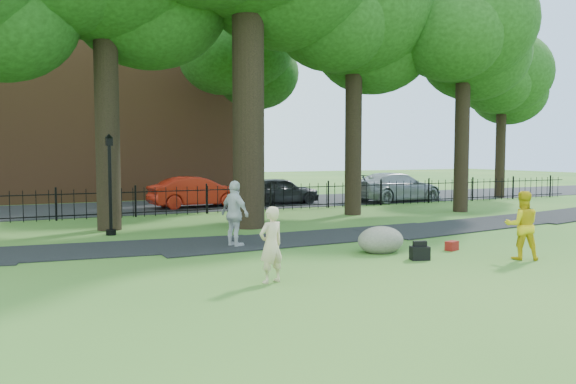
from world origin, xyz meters
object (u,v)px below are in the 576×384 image
woman (271,245)px  man (522,225)px  boulder (381,238)px  red_sedan (197,192)px  lamppost (110,186)px

woman → man: bearing=161.9°
boulder → red_sedan: red_sedan is taller
man → red_sedan: bearing=-45.3°
man → lamppost: 12.11m
red_sedan → boulder: bearing=179.5°
lamppost → red_sedan: 9.21m
woman → red_sedan: bearing=-115.8°
lamppost → woman: bearing=-79.7°
man → lamppost: lamppost is taller
woman → lamppost: 8.48m
man → red_sedan: man is taller
lamppost → red_sedan: lamppost is taller
red_sedan → woman: bearing=164.7°
boulder → lamppost: (-5.99, 6.25, 1.20)m
man → red_sedan: 16.61m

